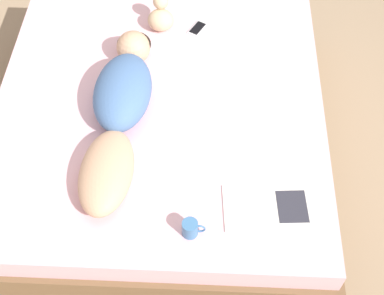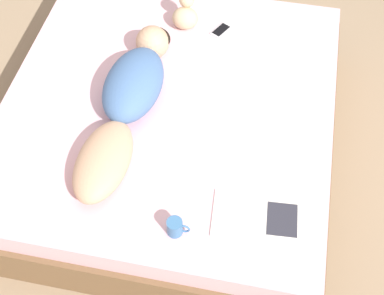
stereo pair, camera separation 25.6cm
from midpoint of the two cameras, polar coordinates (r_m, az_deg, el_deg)
ground_plane at (r=3.44m, az=-5.30°, el=-0.43°), size 12.00×12.00×0.00m
bed at (r=3.26m, az=-5.60°, el=1.89°), size 1.94×2.09×0.46m
person at (r=2.96m, az=-10.14°, el=4.24°), size 0.34×1.27×0.23m
open_magazine at (r=2.68m, az=5.64°, el=-6.56°), size 0.47×0.29×0.01m
coffee_mug at (r=2.56m, az=-3.04°, el=-8.79°), size 0.11×0.08×0.09m
cell_phone at (r=3.51m, az=-1.55°, el=12.48°), size 0.13×0.16×0.01m
plush_toy at (r=3.48m, az=-5.52°, el=13.66°), size 0.16×0.18×0.22m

